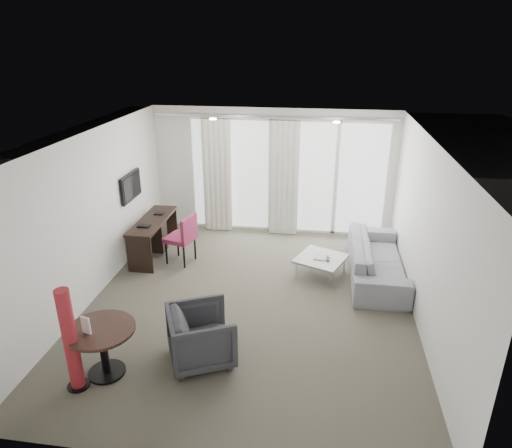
# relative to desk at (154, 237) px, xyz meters

# --- Properties ---
(floor) EXTENTS (5.00, 6.00, 0.00)m
(floor) POSITION_rel_desk_xyz_m (2.09, -1.42, -0.36)
(floor) COLOR #4E4B3E
(floor) RESTS_ON ground
(ceiling) EXTENTS (5.00, 6.00, 0.00)m
(ceiling) POSITION_rel_desk_xyz_m (2.09, -1.42, 2.24)
(ceiling) COLOR white
(ceiling) RESTS_ON ground
(wall_left) EXTENTS (0.00, 6.00, 2.60)m
(wall_left) POSITION_rel_desk_xyz_m (-0.41, -1.42, 0.94)
(wall_left) COLOR silver
(wall_left) RESTS_ON ground
(wall_right) EXTENTS (0.00, 6.00, 2.60)m
(wall_right) POSITION_rel_desk_xyz_m (4.59, -1.42, 0.94)
(wall_right) COLOR silver
(wall_right) RESTS_ON ground
(wall_front) EXTENTS (5.00, 0.00, 2.60)m
(wall_front) POSITION_rel_desk_xyz_m (2.09, -4.42, 0.94)
(wall_front) COLOR silver
(wall_front) RESTS_ON ground
(window_panel) EXTENTS (4.00, 0.02, 2.38)m
(window_panel) POSITION_rel_desk_xyz_m (2.39, 1.57, 0.84)
(window_panel) COLOR white
(window_panel) RESTS_ON ground
(window_frame) EXTENTS (4.10, 0.06, 2.44)m
(window_frame) POSITION_rel_desk_xyz_m (2.39, 1.55, 0.84)
(window_frame) COLOR white
(window_frame) RESTS_ON ground
(curtain_left) EXTENTS (0.60, 0.20, 2.38)m
(curtain_left) POSITION_rel_desk_xyz_m (0.94, 1.40, 0.84)
(curtain_left) COLOR beige
(curtain_left) RESTS_ON ground
(curtain_right) EXTENTS (0.60, 0.20, 2.38)m
(curtain_right) POSITION_rel_desk_xyz_m (2.34, 1.40, 0.84)
(curtain_right) COLOR beige
(curtain_right) RESTS_ON ground
(curtain_track) EXTENTS (4.80, 0.04, 0.04)m
(curtain_track) POSITION_rel_desk_xyz_m (2.09, 1.40, 2.09)
(curtain_track) COLOR #B2B2B7
(curtain_track) RESTS_ON ceiling
(downlight_a) EXTENTS (0.12, 0.12, 0.02)m
(downlight_a) POSITION_rel_desk_xyz_m (1.19, 0.18, 2.23)
(downlight_a) COLOR #FFE0B2
(downlight_a) RESTS_ON ceiling
(downlight_b) EXTENTS (0.12, 0.12, 0.02)m
(downlight_b) POSITION_rel_desk_xyz_m (3.29, 0.18, 2.23)
(downlight_b) COLOR #FFE0B2
(downlight_b) RESTS_ON ceiling
(desk) EXTENTS (0.48, 1.54, 0.72)m
(desk) POSITION_rel_desk_xyz_m (0.00, 0.00, 0.00)
(desk) COLOR black
(desk) RESTS_ON floor
(tv) EXTENTS (0.05, 0.80, 0.50)m
(tv) POSITION_rel_desk_xyz_m (-0.36, 0.03, 0.99)
(tv) COLOR black
(tv) RESTS_ON wall_left
(desk_chair) EXTENTS (0.62, 0.59, 0.93)m
(desk_chair) POSITION_rel_desk_xyz_m (0.59, -0.21, 0.10)
(desk_chair) COLOR #872547
(desk_chair) RESTS_ON floor
(round_table) EXTENTS (1.10, 1.10, 0.66)m
(round_table) POSITION_rel_desk_xyz_m (0.57, -3.30, -0.03)
(round_table) COLOR #311C15
(round_table) RESTS_ON floor
(menu_card) EXTENTS (0.12, 0.05, 0.23)m
(menu_card) POSITION_rel_desk_xyz_m (0.46, -3.41, 0.36)
(menu_card) COLOR white
(menu_card) RESTS_ON round_table
(red_lamp) EXTENTS (0.35, 0.35, 1.33)m
(red_lamp) POSITION_rel_desk_xyz_m (0.33, -3.57, 0.31)
(red_lamp) COLOR maroon
(red_lamp) RESTS_ON floor
(tub_armchair) EXTENTS (1.06, 1.05, 0.74)m
(tub_armchair) POSITION_rel_desk_xyz_m (1.69, -2.87, 0.01)
(tub_armchair) COLOR #302F34
(tub_armchair) RESTS_ON floor
(coffee_table) EXTENTS (1.01, 1.01, 0.35)m
(coffee_table) POSITION_rel_desk_xyz_m (3.17, -0.36, -0.19)
(coffee_table) COLOR gray
(coffee_table) RESTS_ON floor
(remote) EXTENTS (0.05, 0.14, 0.02)m
(remote) POSITION_rel_desk_xyz_m (3.28, -0.42, -0.00)
(remote) COLOR black
(remote) RESTS_ON coffee_table
(magazine) EXTENTS (0.25, 0.30, 0.02)m
(magazine) POSITION_rel_desk_xyz_m (3.16, -0.34, -0.00)
(magazine) COLOR gray
(magazine) RESTS_ON coffee_table
(sofa) EXTENTS (0.89, 2.27, 0.66)m
(sofa) POSITION_rel_desk_xyz_m (4.13, -0.24, -0.03)
(sofa) COLOR gray
(sofa) RESTS_ON floor
(terrace_slab) EXTENTS (5.60, 3.00, 0.12)m
(terrace_slab) POSITION_rel_desk_xyz_m (2.39, 3.08, -0.42)
(terrace_slab) COLOR #4D4D50
(terrace_slab) RESTS_ON ground
(rattan_chair_a) EXTENTS (0.51, 0.51, 0.75)m
(rattan_chair_a) POSITION_rel_desk_xyz_m (3.06, 2.32, 0.01)
(rattan_chair_a) COLOR #493022
(rattan_chair_a) RESTS_ON terrace_slab
(rattan_chair_b) EXTENTS (0.67, 0.67, 0.79)m
(rattan_chair_b) POSITION_rel_desk_xyz_m (3.63, 3.74, 0.03)
(rattan_chair_b) COLOR #493022
(rattan_chair_b) RESTS_ON terrace_slab
(rattan_table) EXTENTS (0.68, 0.68, 0.55)m
(rattan_table) POSITION_rel_desk_xyz_m (3.11, 2.29, -0.09)
(rattan_table) COLOR #493022
(rattan_table) RESTS_ON terrace_slab
(balustrade) EXTENTS (5.50, 0.06, 1.05)m
(balustrade) POSITION_rel_desk_xyz_m (2.39, 4.53, 0.14)
(balustrade) COLOR #B2B2B7
(balustrade) RESTS_ON terrace_slab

